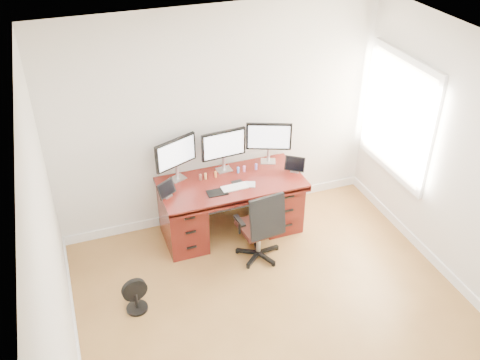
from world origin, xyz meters
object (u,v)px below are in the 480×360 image
object	(u,v)px
desk	(231,204)
office_chair	(260,237)
monitor_center	(224,146)
keyboard	(235,187)
floor_fan	(135,296)

from	to	relation	value
desk	office_chair	world-z (taller)	office_chair
monitor_center	desk	bearing A→B (deg)	-94.16
desk	keyboard	xyz separation A→B (m)	(-0.01, -0.18, 0.36)
desk	monitor_center	bearing A→B (deg)	89.97
keyboard	desk	bearing A→B (deg)	84.54
floor_fan	monitor_center	world-z (taller)	monitor_center
desk	keyboard	size ratio (longest dim) A/B	5.54
floor_fan	monitor_center	size ratio (longest dim) A/B	0.70
desk	keyboard	world-z (taller)	keyboard
keyboard	floor_fan	bearing A→B (deg)	-153.05
monitor_center	office_chair	bearing A→B (deg)	-84.28
keyboard	office_chair	bearing A→B (deg)	-71.98
monitor_center	keyboard	xyz separation A→B (m)	(-0.01, -0.41, -0.33)
floor_fan	keyboard	xyz separation A→B (m)	(1.35, 0.75, 0.57)
desk	monitor_center	world-z (taller)	monitor_center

